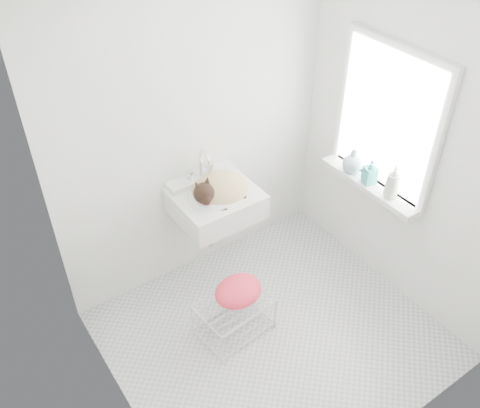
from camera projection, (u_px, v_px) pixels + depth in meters
floor at (273, 336)px, 3.85m from camera, size 2.20×2.00×0.02m
back_wall at (194, 129)px, 3.72m from camera, size 2.20×0.02×2.50m
right_wall at (409, 144)px, 3.56m from camera, size 0.02×2.00×2.50m
left_wall at (105, 280)px, 2.58m from camera, size 0.02×2.00×2.50m
window_glass at (388, 120)px, 3.62m from camera, size 0.01×0.80×1.00m
window_frame at (387, 121)px, 3.61m from camera, size 0.04×0.90×1.10m
windowsill at (369, 185)px, 3.91m from camera, size 0.16×0.88×0.04m
sink at (215, 193)px, 3.80m from camera, size 0.60×0.52×0.24m
faucet at (202, 165)px, 3.83m from camera, size 0.22×0.15×0.22m
cat at (218, 189)px, 3.77m from camera, size 0.46×0.38×0.28m
wire_rack at (234, 316)px, 3.80m from camera, size 0.52×0.39×0.30m
towel at (238, 295)px, 3.72m from camera, size 0.37×0.28×0.15m
bottle_a at (389, 197)px, 3.76m from camera, size 0.12×0.12×0.22m
bottle_b at (368, 182)px, 3.90m from camera, size 0.11×0.11×0.20m
bottle_c at (351, 171)px, 4.01m from camera, size 0.16×0.16×0.20m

